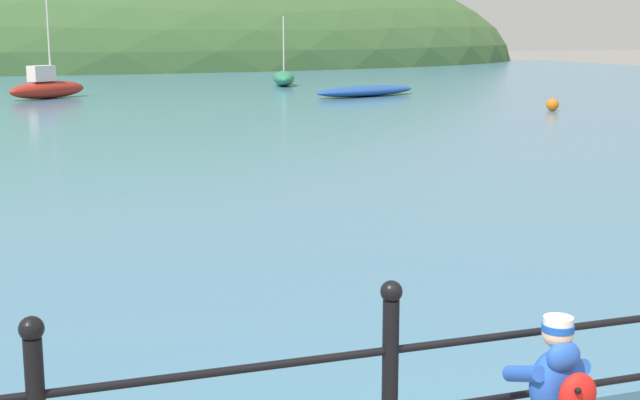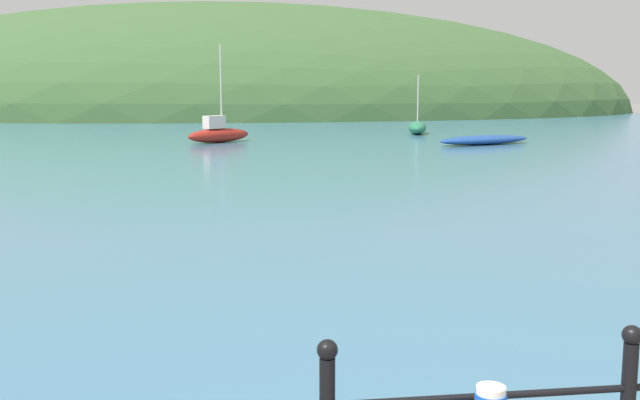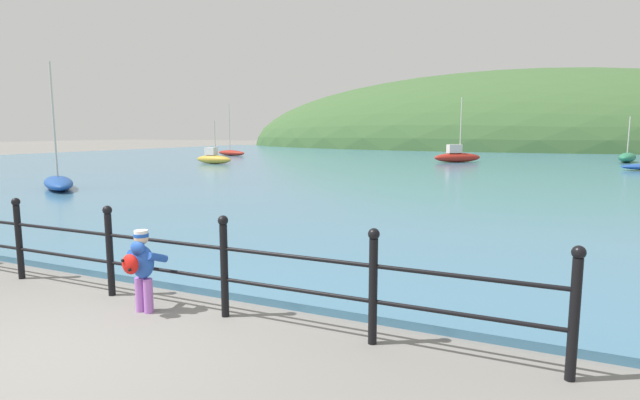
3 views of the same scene
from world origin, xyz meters
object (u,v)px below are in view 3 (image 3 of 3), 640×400
Objects in this scene: boat_nearest_quay at (231,153)px; boat_red_dinghy at (58,182)px; boat_green_fishing at (213,158)px; boat_mid_harbor at (627,157)px; child_in_coat at (141,263)px; boat_far_right at (457,156)px.

boat_nearest_quay is 25.31m from boat_red_dinghy.
boat_green_fishing is 0.61× the size of boat_red_dinghy.
boat_green_fishing is at bearing -152.34° from boat_mid_harbor.
boat_mid_harbor is (29.76, 3.11, 0.08)m from boat_nearest_quay.
boat_red_dinghy is at bearing -69.30° from boat_nearest_quay.
child_in_coat is 0.22× the size of boat_red_dinghy.
boat_red_dinghy is at bearing -127.85° from boat_mid_harbor.
boat_red_dinghy reaches higher than boat_mid_harbor.
boat_red_dinghy is (-11.76, 7.97, -0.26)m from child_in_coat.
boat_green_fishing is at bearing -149.93° from boat_far_right.
boat_green_fishing is (5.36, -9.68, 0.09)m from boat_nearest_quay.
boat_nearest_quay is 19.42m from boat_far_right.
child_in_coat is 26.80m from boat_green_fishing.
boat_far_right is (-10.41, -4.69, 0.07)m from boat_mid_harbor.
child_in_coat is 37.82m from boat_nearest_quay.
boat_mid_harbor is 1.14× the size of boat_green_fishing.
boat_red_dinghy is (-20.82, -26.79, -0.09)m from boat_mid_harbor.
boat_far_right is at bearing 92.57° from child_in_coat.
boat_mid_harbor is 33.92m from boat_red_dinghy.
boat_green_fishing is (-15.35, 21.96, -0.16)m from child_in_coat.
child_in_coat is at bearing -34.12° from boat_red_dinghy.
boat_nearest_quay is 1.40× the size of boat_mid_harbor.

